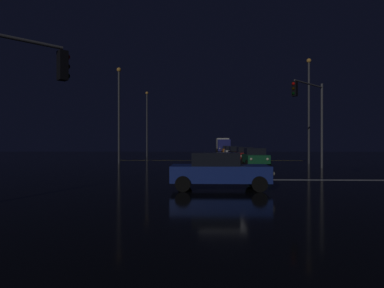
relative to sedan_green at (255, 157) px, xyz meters
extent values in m
cube|color=black|center=(-3.51, -10.40, -0.85)|extent=(120.00, 120.00, 0.10)
cube|color=white|center=(-3.51, -2.24, -0.80)|extent=(0.35, 13.96, 0.01)
cube|color=yellow|center=(-3.51, 9.36, -0.80)|extent=(22.00, 0.15, 0.01)
cube|color=white|center=(4.75, -10.40, -0.80)|extent=(13.96, 0.40, 0.01)
cube|color=#14512D|center=(0.00, -0.04, -0.13)|extent=(1.80, 4.20, 0.70)
cube|color=black|center=(0.00, 0.16, 0.49)|extent=(1.60, 2.00, 0.55)
cylinder|color=black|center=(0.90, -1.59, -0.48)|extent=(0.22, 0.64, 0.64)
cylinder|color=black|center=(-0.90, -1.59, -0.48)|extent=(0.22, 0.64, 0.64)
cylinder|color=black|center=(0.90, 1.51, -0.48)|extent=(0.22, 0.64, 0.64)
cylinder|color=black|center=(-0.90, 1.51, -0.48)|extent=(0.22, 0.64, 0.64)
sphere|color=#F9EFC6|center=(0.65, -2.16, -0.08)|extent=(0.22, 0.22, 0.22)
sphere|color=#F9EFC6|center=(-0.65, -2.16, -0.08)|extent=(0.22, 0.22, 0.22)
cube|color=maroon|center=(0.04, 6.33, -0.13)|extent=(1.80, 4.20, 0.70)
cube|color=black|center=(0.04, 6.53, 0.49)|extent=(1.60, 2.00, 0.55)
cylinder|color=black|center=(0.94, 4.78, -0.48)|extent=(0.22, 0.64, 0.64)
cylinder|color=black|center=(-0.86, 4.78, -0.48)|extent=(0.22, 0.64, 0.64)
cylinder|color=black|center=(0.94, 7.88, -0.48)|extent=(0.22, 0.64, 0.64)
cylinder|color=black|center=(-0.86, 7.88, -0.48)|extent=(0.22, 0.64, 0.64)
sphere|color=#F9EFC6|center=(0.69, 4.21, -0.08)|extent=(0.22, 0.22, 0.22)
sphere|color=#F9EFC6|center=(-0.61, 4.21, -0.08)|extent=(0.22, 0.22, 0.22)
cube|color=black|center=(-0.20, 13.13, -0.13)|extent=(1.80, 4.20, 0.70)
cube|color=black|center=(-0.20, 13.33, 0.49)|extent=(1.60, 2.00, 0.55)
cylinder|color=black|center=(0.70, 11.58, -0.48)|extent=(0.22, 0.64, 0.64)
cylinder|color=black|center=(-1.10, 11.58, -0.48)|extent=(0.22, 0.64, 0.64)
cylinder|color=black|center=(0.70, 14.68, -0.48)|extent=(0.22, 0.64, 0.64)
cylinder|color=black|center=(-1.10, 14.68, -0.48)|extent=(0.22, 0.64, 0.64)
sphere|color=#F9EFC6|center=(0.45, 11.01, -0.08)|extent=(0.22, 0.22, 0.22)
sphere|color=#F9EFC6|center=(-0.85, 11.01, -0.08)|extent=(0.22, 0.22, 0.22)
cube|color=silver|center=(-0.33, 18.58, -0.13)|extent=(1.80, 4.20, 0.70)
cube|color=black|center=(-0.33, 18.78, 0.49)|extent=(1.60, 2.00, 0.55)
cylinder|color=black|center=(0.57, 17.03, -0.48)|extent=(0.22, 0.64, 0.64)
cylinder|color=black|center=(-1.23, 17.03, -0.48)|extent=(0.22, 0.64, 0.64)
cylinder|color=black|center=(0.57, 20.13, -0.48)|extent=(0.22, 0.64, 0.64)
cylinder|color=black|center=(-1.23, 20.13, -0.48)|extent=(0.22, 0.64, 0.64)
sphere|color=#F9EFC6|center=(0.32, 16.46, -0.08)|extent=(0.22, 0.22, 0.22)
sphere|color=#F9EFC6|center=(-0.98, 16.46, -0.08)|extent=(0.22, 0.22, 0.22)
cube|color=#B7B7BC|center=(0.13, 23.91, -0.13)|extent=(1.80, 4.20, 0.70)
cube|color=black|center=(0.13, 24.11, 0.49)|extent=(1.60, 2.00, 0.55)
cylinder|color=black|center=(1.03, 22.36, -0.48)|extent=(0.22, 0.64, 0.64)
cylinder|color=black|center=(-0.77, 22.36, -0.48)|extent=(0.22, 0.64, 0.64)
cylinder|color=black|center=(1.03, 25.46, -0.48)|extent=(0.22, 0.64, 0.64)
cylinder|color=black|center=(-0.77, 25.46, -0.48)|extent=(0.22, 0.64, 0.64)
sphere|color=#F9EFC6|center=(0.78, 21.79, -0.08)|extent=(0.22, 0.22, 0.22)
sphere|color=#F9EFC6|center=(-0.52, 21.79, -0.08)|extent=(0.22, 0.22, 0.22)
cube|color=#C66014|center=(0.03, 30.40, -0.13)|extent=(1.80, 4.20, 0.70)
cube|color=black|center=(0.03, 30.60, 0.49)|extent=(1.60, 2.00, 0.55)
cylinder|color=black|center=(0.93, 28.85, -0.48)|extent=(0.22, 0.64, 0.64)
cylinder|color=black|center=(-0.87, 28.85, -0.48)|extent=(0.22, 0.64, 0.64)
cylinder|color=black|center=(0.93, 31.95, -0.48)|extent=(0.22, 0.64, 0.64)
cylinder|color=black|center=(-0.87, 31.95, -0.48)|extent=(0.22, 0.64, 0.64)
sphere|color=#F9EFC6|center=(0.68, 28.28, -0.08)|extent=(0.22, 0.22, 0.22)
sphere|color=#F9EFC6|center=(-0.62, 28.28, -0.08)|extent=(0.22, 0.22, 0.22)
cube|color=navy|center=(-0.27, 34.56, 0.83)|extent=(2.40, 2.20, 2.30)
cube|color=silver|center=(-0.27, 39.06, 0.98)|extent=(2.40, 5.00, 2.60)
cylinder|color=black|center=(0.93, 35.16, -0.32)|extent=(0.28, 0.96, 0.96)
cylinder|color=black|center=(-1.47, 35.16, -0.32)|extent=(0.28, 0.96, 0.96)
cylinder|color=black|center=(0.93, 39.86, -0.32)|extent=(0.28, 0.96, 0.96)
cylinder|color=black|center=(-1.47, 39.86, -0.32)|extent=(0.28, 0.96, 0.96)
sphere|color=#F9EFC6|center=(0.58, 33.41, 0.23)|extent=(0.26, 0.26, 0.26)
sphere|color=#F9EFC6|center=(-1.12, 33.41, 0.23)|extent=(0.26, 0.26, 0.26)
cube|color=navy|center=(-3.83, -13.89, -0.13)|extent=(4.20, 1.80, 0.70)
cube|color=black|center=(-4.03, -13.89, 0.49)|extent=(2.00, 1.60, 0.55)
cylinder|color=black|center=(-2.28, -12.99, -0.48)|extent=(0.64, 0.22, 0.64)
cylinder|color=black|center=(-2.28, -14.79, -0.48)|extent=(0.64, 0.22, 0.64)
cylinder|color=black|center=(-5.38, -12.99, -0.48)|extent=(0.64, 0.22, 0.64)
cylinder|color=black|center=(-5.38, -14.79, -0.48)|extent=(0.64, 0.22, 0.64)
sphere|color=#F9EFC6|center=(-1.71, -13.24, -0.08)|extent=(0.22, 0.22, 0.22)
sphere|color=#F9EFC6|center=(-1.71, -14.54, -0.08)|extent=(0.22, 0.22, 0.22)
cylinder|color=#4C4C51|center=(-10.82, -17.72, 4.57)|extent=(2.56, 2.56, 0.12)
cube|color=black|center=(-9.59, -16.48, 3.94)|extent=(0.46, 0.46, 1.05)
sphere|color=red|center=(-9.47, -16.36, 4.29)|extent=(0.22, 0.22, 0.22)
sphere|color=black|center=(-9.47, -16.36, 3.94)|extent=(0.22, 0.22, 0.22)
sphere|color=black|center=(-9.47, -16.36, 3.60)|extent=(0.22, 0.22, 0.22)
cylinder|color=#4C4C51|center=(5.05, -1.84, 2.59)|extent=(0.18, 0.18, 6.78)
cylinder|color=#4C4C51|center=(3.52, -3.37, 5.68)|extent=(3.14, 3.14, 0.12)
cube|color=black|center=(1.99, -4.90, 5.05)|extent=(0.46, 0.46, 1.05)
sphere|color=red|center=(1.88, -5.01, 5.40)|extent=(0.22, 0.22, 0.22)
sphere|color=black|center=(1.88, -5.01, 5.05)|extent=(0.22, 0.22, 0.22)
sphere|color=black|center=(1.88, -5.01, 4.71)|extent=(0.22, 0.22, 0.22)
cylinder|color=#424247|center=(-12.76, 19.36, 3.86)|extent=(0.20, 0.20, 9.32)
sphere|color=#F9AD47|center=(-12.76, 19.36, 8.69)|extent=(0.44, 0.44, 0.44)
cylinder|color=#424247|center=(5.75, 3.36, 4.10)|extent=(0.20, 0.20, 9.80)
sphere|color=#F9AD47|center=(5.75, 3.36, 9.18)|extent=(0.44, 0.44, 0.44)
cylinder|color=#424247|center=(-12.76, 3.36, 3.73)|extent=(0.20, 0.20, 9.07)
sphere|color=#F9AD47|center=(-12.76, 3.36, 8.44)|extent=(0.44, 0.44, 0.44)
camera|label=1|loc=(-4.61, -27.68, 1.15)|focal=29.75mm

